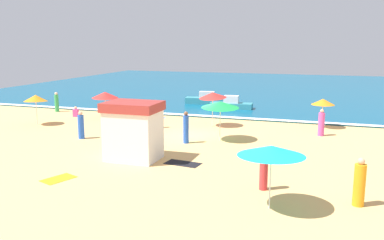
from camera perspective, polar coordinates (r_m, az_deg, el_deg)
name	(u,v)px	position (r m, az deg, el deg)	size (l,w,h in m)	color
ground_plane	(194,136)	(25.01, 0.34, -2.23)	(60.00, 60.00, 0.00)	#E5B26B
ocean_water	(264,87)	(52.03, 9.95, 4.48)	(60.00, 44.00, 0.10)	#0F567A
wave_breaker_foam	(220,117)	(30.92, 3.96, 0.47)	(57.00, 0.70, 0.01)	white
lifeguard_cabana	(133,130)	(19.97, -8.17, -1.44)	(2.61, 2.00, 2.83)	white
beach_umbrella_0	(220,105)	(23.53, 3.95, 2.14)	(2.79, 2.80, 2.34)	silver
beach_umbrella_1	(323,102)	(28.36, 17.76, 2.42)	(1.83, 1.83, 1.96)	silver
beach_umbrella_2	(213,95)	(27.52, 2.89, 3.47)	(2.57, 2.58, 2.41)	silver
beach_umbrella_3	(271,151)	(14.01, 10.97, -4.20)	(2.88, 2.89, 2.28)	silver
beach_umbrella_5	(36,98)	(30.09, -20.92, 2.85)	(2.06, 2.07, 2.12)	silver
beach_umbrella_6	(105,95)	(31.50, -12.00, 3.43)	(2.79, 2.79, 1.99)	silver
beachgoer_0	(359,184)	(15.53, 22.26, -8.20)	(0.56, 0.56, 1.73)	orange
beachgoer_1	(81,126)	(25.05, -15.18, -0.79)	(0.47, 0.47, 1.64)	blue
beachgoer_2	(76,112)	(32.66, -15.86, 1.04)	(0.49, 0.49, 0.79)	#D84CA5
beachgoer_6	(154,116)	(27.27, -5.36, 0.53)	(0.34, 0.34, 1.69)	black
beachgoer_7	(321,123)	(26.13, 17.54, -0.46)	(0.40, 0.40, 1.65)	#D84CA5
beachgoer_8	(57,102)	(35.36, -18.30, 2.33)	(0.37, 0.37, 1.62)	green
beachgoer_9	(264,170)	(16.14, 9.94, -6.82)	(0.33, 0.33, 1.70)	red
beachgoer_10	(186,128)	(23.08, -0.85, -1.13)	(0.35, 0.35, 1.82)	blue
beach_towel_0	(59,179)	(18.20, -18.06, -7.79)	(1.26, 1.56, 0.01)	orange
beach_towel_1	(156,118)	(31.08, -5.03, 0.32)	(1.51, 1.23, 0.01)	blue
beach_towel_2	(183,163)	(19.43, -1.28, -6.06)	(1.77, 1.07, 0.01)	black
small_boat_0	(231,104)	(34.87, 5.48, 2.20)	(3.62, 1.45, 1.08)	teal
small_boat_1	(207,100)	(37.22, 2.08, 2.84)	(3.99, 1.61, 1.13)	teal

